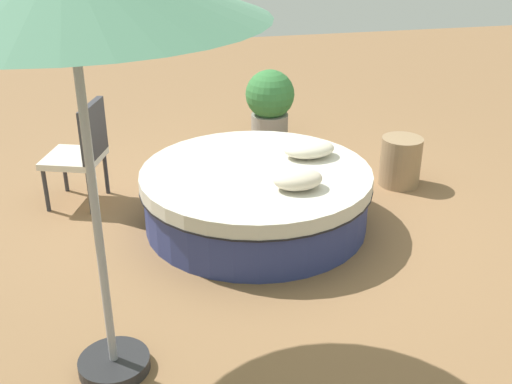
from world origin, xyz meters
TOP-DOWN VIEW (x-y plane):
  - ground_plane at (0.00, 0.00)m, footprint 16.00×16.00m
  - round_bed at (0.00, 0.00)m, footprint 2.02×2.02m
  - throw_pillow_0 at (-0.25, 0.43)m, footprint 0.41×0.30m
  - throw_pillow_1 at (-0.53, -0.20)m, footprint 0.47×0.33m
  - patio_chair at (1.46, -0.77)m, footprint 0.64×0.66m
  - planter at (-0.63, -2.05)m, footprint 0.57×0.57m
  - side_table at (-1.60, -0.52)m, footprint 0.41×0.41m

SIDE VIEW (x-z plane):
  - ground_plane at x=0.00m, z-range 0.00..0.00m
  - side_table at x=-1.60m, z-range 0.00..0.50m
  - round_bed at x=0.00m, z-range 0.01..0.53m
  - planter at x=-0.63m, z-range 0.04..0.89m
  - patio_chair at x=1.46m, z-range 0.07..1.05m
  - throw_pillow_1 at x=-0.53m, z-range 0.52..0.68m
  - throw_pillow_0 at x=-0.25m, z-range 0.52..0.69m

